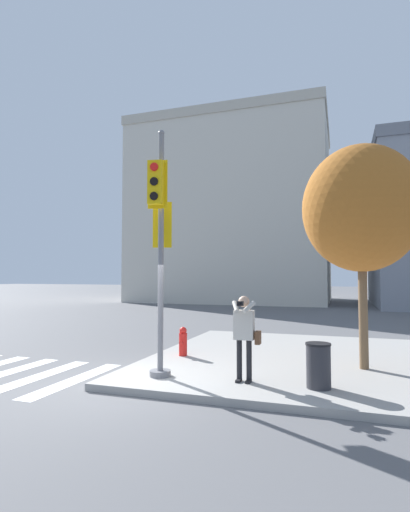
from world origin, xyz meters
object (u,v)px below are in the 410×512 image
object	(u,v)px
trash_bin	(318,365)
fire_hydrant	(183,341)
traffic_signal_pole	(160,233)
street_tree	(361,209)
person_photographer	(245,330)

from	to	relation	value
trash_bin	fire_hydrant	bearing A→B (deg)	150.63
traffic_signal_pole	street_tree	xyz separation A→B (m)	(4.14, 2.10, 0.64)
person_photographer	street_tree	size ratio (longest dim) A/B	0.33
traffic_signal_pole	fire_hydrant	distance (m)	3.44
traffic_signal_pole	trash_bin	world-z (taller)	traffic_signal_pole
street_tree	trash_bin	bearing A→B (deg)	-114.75
trash_bin	traffic_signal_pole	bearing A→B (deg)	-177.46
fire_hydrant	street_tree	bearing A→B (deg)	-0.61
street_tree	person_photographer	bearing A→B (deg)	-140.01
traffic_signal_pole	street_tree	size ratio (longest dim) A/B	1.03
person_photographer	traffic_signal_pole	bearing A→B (deg)	-175.30
street_tree	fire_hydrant	xyz separation A→B (m)	(-4.47, 0.05, -3.30)
person_photographer	trash_bin	distance (m)	1.55
traffic_signal_pole	person_photographer	world-z (taller)	traffic_signal_pole
street_tree	fire_hydrant	size ratio (longest dim) A/B	6.81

